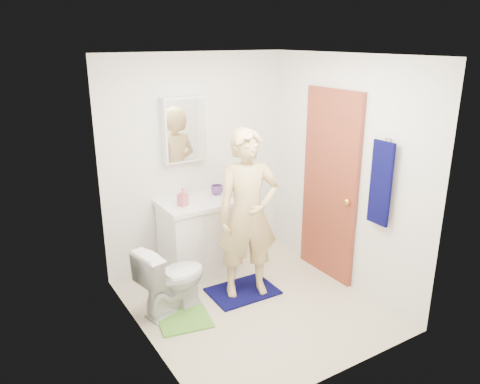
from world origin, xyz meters
name	(u,v)px	position (x,y,z in m)	size (l,w,h in m)	color
floor	(253,305)	(0.00, 0.00, -0.01)	(2.20, 2.40, 0.02)	beige
ceiling	(256,54)	(0.00, 0.00, 2.41)	(2.20, 2.40, 0.02)	white
wall_back	(196,162)	(0.00, 1.21, 1.20)	(2.20, 0.02, 2.40)	white
wall_front	(348,236)	(0.00, -1.21, 1.20)	(2.20, 0.02, 2.40)	white
wall_left	(139,213)	(-1.11, 0.00, 1.20)	(0.02, 2.40, 2.40)	white
wall_right	(344,173)	(1.11, 0.00, 1.20)	(0.02, 2.40, 2.40)	white
vanity_cabinet	(197,239)	(-0.15, 0.91, 0.40)	(0.75, 0.55, 0.80)	white
countertop	(196,203)	(-0.15, 0.91, 0.83)	(0.79, 0.59, 0.05)	white
sink_basin	(196,202)	(-0.15, 0.91, 0.84)	(0.40, 0.40, 0.03)	white
faucet	(189,191)	(-0.15, 1.09, 0.91)	(0.03, 0.03, 0.12)	silver
medicine_cabinet	(185,129)	(-0.15, 1.14, 1.60)	(0.50, 0.12, 0.70)	white
mirror_panel	(187,130)	(-0.15, 1.08, 1.60)	(0.46, 0.01, 0.66)	white
door	(329,186)	(1.07, 0.15, 1.02)	(0.05, 0.80, 2.05)	#A4462D
door_knob	(347,202)	(1.03, -0.17, 0.95)	(0.07, 0.07, 0.07)	gold
towel	(381,184)	(1.03, -0.57, 1.25)	(0.03, 0.24, 0.80)	#06063D
towel_hook	(388,139)	(1.07, -0.57, 1.67)	(0.02, 0.02, 0.06)	silver
toilet	(173,278)	(-0.71, 0.33, 0.35)	(0.39, 0.68, 0.69)	white
bath_mat	(243,291)	(0.03, 0.25, 0.01)	(0.69, 0.49, 0.02)	#06063D
green_rug	(185,320)	(-0.71, 0.09, 0.01)	(0.48, 0.40, 0.02)	#60AA38
soap_dispenser	(183,197)	(-0.34, 0.85, 0.95)	(0.09, 0.09, 0.20)	#CB5E6E
toothbrush_cup	(217,190)	(0.15, 0.99, 0.90)	(0.13, 0.13, 0.11)	#5E3A81
man	(248,215)	(0.07, 0.21, 0.88)	(0.62, 0.41, 1.71)	#D5B477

